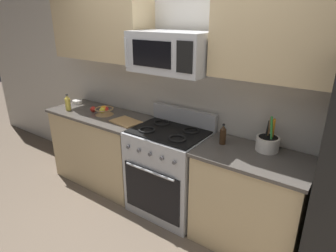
{
  "coord_description": "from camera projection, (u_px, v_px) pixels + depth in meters",
  "views": [
    {
      "loc": [
        1.54,
        -1.54,
        2.01
      ],
      "look_at": [
        0.07,
        0.51,
        1.03
      ],
      "focal_mm": 31.07,
      "sensor_mm": 36.0,
      "label": 1
    }
  ],
  "objects": [
    {
      "name": "bottle_soy",
      "position": [
        223.0,
        135.0,
        2.6
      ],
      "size": [
        0.06,
        0.06,
        0.19
      ],
      "color": "#382314",
      "rests_on": "counter_right"
    },
    {
      "name": "microwave",
      "position": [
        171.0,
        52.0,
        2.62
      ],
      "size": [
        0.76,
        0.44,
        0.36
      ],
      "color": "#B2B5BA"
    },
    {
      "name": "utensil_crock",
      "position": [
        268.0,
        143.0,
        2.48
      ],
      "size": [
        0.19,
        0.19,
        0.32
      ],
      "color": "white",
      "rests_on": "counter_right"
    },
    {
      "name": "upper_cabinets_left",
      "position": [
        101.0,
        29.0,
        3.21
      ],
      "size": [
        1.26,
        0.34,
        0.66
      ],
      "color": "tan"
    },
    {
      "name": "cutting_board",
      "position": [
        126.0,
        122.0,
        3.14
      ],
      "size": [
        0.34,
        0.26,
        0.02
      ],
      "primitive_type": "cube",
      "rotation": [
        0.0,
        0.0,
        -0.13
      ],
      "color": "tan",
      "rests_on": "counter_left"
    },
    {
      "name": "ground_plane",
      "position": [
        130.0,
        242.0,
        2.74
      ],
      "size": [
        16.0,
        16.0,
        0.0
      ],
      "primitive_type": "plane",
      "color": "#6B5B4C"
    },
    {
      "name": "counter_right",
      "position": [
        249.0,
        201.0,
        2.58
      ],
      "size": [
        0.96,
        0.59,
        0.91
      ],
      "color": "tan",
      "rests_on": "ground"
    },
    {
      "name": "apple_loose",
      "position": [
        93.0,
        109.0,
        3.46
      ],
      "size": [
        0.07,
        0.07,
        0.07
      ],
      "primitive_type": "sphere",
      "color": "red",
      "rests_on": "counter_left"
    },
    {
      "name": "bottle_oil",
      "position": [
        68.0,
        103.0,
        3.51
      ],
      "size": [
        0.06,
        0.06,
        0.2
      ],
      "color": "gold",
      "rests_on": "counter_left"
    },
    {
      "name": "counter_left",
      "position": [
        102.0,
        148.0,
        3.61
      ],
      "size": [
        1.27,
        0.59,
        0.91
      ],
      "color": "tan",
      "rests_on": "ground"
    },
    {
      "name": "range_oven",
      "position": [
        169.0,
        171.0,
        3.04
      ],
      "size": [
        0.76,
        0.63,
        1.09
      ],
      "color": "#B2B5BA",
      "rests_on": "ground"
    },
    {
      "name": "prep_bowl",
      "position": [
        77.0,
        102.0,
        3.79
      ],
      "size": [
        0.13,
        0.13,
        0.05
      ],
      "color": "white",
      "rests_on": "counter_left"
    },
    {
      "name": "upper_cabinets_right",
      "position": [
        275.0,
        36.0,
        2.18
      ],
      "size": [
        0.95,
        0.34,
        0.66
      ],
      "color": "tan"
    },
    {
      "name": "wall_back",
      "position": [
        189.0,
        87.0,
        3.02
      ],
      "size": [
        8.0,
        0.1,
        2.6
      ],
      "primitive_type": "cube",
      "color": "beige",
      "rests_on": "ground"
    },
    {
      "name": "fruit_basket",
      "position": [
        104.0,
        111.0,
        3.37
      ],
      "size": [
        0.22,
        0.22,
        0.11
      ],
      "color": "#9E7A4C",
      "rests_on": "counter_left"
    }
  ]
}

